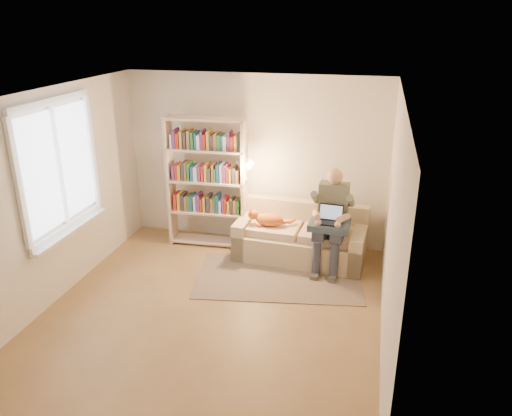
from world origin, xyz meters
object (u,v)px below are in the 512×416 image
(sofa, at_px, (301,239))
(cat, at_px, (269,219))
(person, at_px, (332,215))
(laptop, at_px, (330,218))
(bookshelf, at_px, (207,176))

(sofa, relative_size, cat, 2.98)
(sofa, bearing_deg, person, -18.04)
(sofa, xyz_separation_m, cat, (-0.46, -0.09, 0.32))
(cat, bearing_deg, laptop, -10.14)
(person, relative_size, bookshelf, 0.71)
(cat, height_order, bookshelf, bookshelf)
(sofa, distance_m, bookshelf, 1.69)
(person, height_order, laptop, person)
(laptop, xyz_separation_m, bookshelf, (-1.91, 0.44, 0.31))
(sofa, height_order, bookshelf, bookshelf)
(sofa, distance_m, cat, 0.57)
(person, bearing_deg, bookshelf, 174.45)
(laptop, relative_size, bookshelf, 0.17)
(laptop, bearing_deg, cat, 169.86)
(bookshelf, bearing_deg, person, -11.98)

